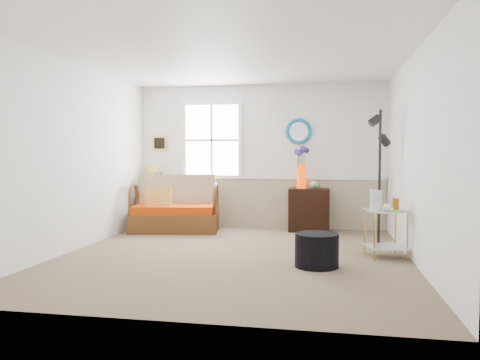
% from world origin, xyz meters
% --- Properties ---
extents(floor, '(4.50, 5.00, 0.01)m').
position_xyz_m(floor, '(0.00, 0.00, 0.00)').
color(floor, '#6D5E4B').
rests_on(floor, ground).
extents(ceiling, '(4.50, 5.00, 0.01)m').
position_xyz_m(ceiling, '(0.00, 0.00, 2.60)').
color(ceiling, white).
rests_on(ceiling, walls).
extents(walls, '(4.51, 5.01, 2.60)m').
position_xyz_m(walls, '(0.00, 0.00, 1.30)').
color(walls, white).
rests_on(walls, floor).
extents(wainscot, '(4.46, 0.02, 0.90)m').
position_xyz_m(wainscot, '(0.00, 2.48, 0.45)').
color(wainscot, tan).
rests_on(wainscot, walls).
extents(chair_rail, '(4.46, 0.04, 0.06)m').
position_xyz_m(chair_rail, '(0.00, 2.47, 0.92)').
color(chair_rail, white).
rests_on(chair_rail, walls).
extents(window, '(1.14, 0.06, 1.44)m').
position_xyz_m(window, '(-0.90, 2.47, 1.60)').
color(window, white).
rests_on(window, walls).
extents(picture, '(0.28, 0.03, 0.28)m').
position_xyz_m(picture, '(-1.92, 2.48, 1.55)').
color(picture, '#C28026').
rests_on(picture, walls).
extents(mirror, '(0.47, 0.07, 0.47)m').
position_xyz_m(mirror, '(0.70, 2.48, 1.75)').
color(mirror, '#1590C0').
rests_on(mirror, walls).
extents(loveseat, '(1.61, 1.07, 0.97)m').
position_xyz_m(loveseat, '(-1.40, 1.79, 0.49)').
color(loveseat, brown).
rests_on(loveseat, floor).
extents(throw_pillow, '(0.45, 0.19, 0.44)m').
position_xyz_m(throw_pillow, '(-1.66, 1.68, 0.54)').
color(throw_pillow, orange).
rests_on(throw_pillow, loveseat).
extents(lamp_stand, '(0.42, 0.42, 0.64)m').
position_xyz_m(lamp_stand, '(-2.04, 2.27, 0.32)').
color(lamp_stand, black).
rests_on(lamp_stand, floor).
extents(table_lamp, '(0.30, 0.30, 0.48)m').
position_xyz_m(table_lamp, '(-2.01, 2.30, 0.88)').
color(table_lamp, '#BD8732').
rests_on(table_lamp, lamp_stand).
extents(potted_plant, '(0.34, 0.38, 0.29)m').
position_xyz_m(potted_plant, '(-1.90, 2.32, 0.78)').
color(potted_plant, '#4B6E38').
rests_on(potted_plant, lamp_stand).
extents(cabinet, '(0.70, 0.45, 0.75)m').
position_xyz_m(cabinet, '(0.90, 2.19, 0.37)').
color(cabinet, black).
rests_on(cabinet, floor).
extents(flower_vase, '(0.27, 0.27, 0.71)m').
position_xyz_m(flower_vase, '(0.77, 2.19, 1.10)').
color(flower_vase, '#ED3E00').
rests_on(flower_vase, cabinet).
extents(side_table, '(0.58, 0.58, 0.62)m').
position_xyz_m(side_table, '(1.95, 0.25, 0.31)').
color(side_table, gold).
rests_on(side_table, floor).
extents(tabletop_items, '(0.55, 0.55, 0.26)m').
position_xyz_m(tabletop_items, '(1.95, 0.25, 0.75)').
color(tabletop_items, silver).
rests_on(tabletop_items, side_table).
extents(floor_lamp, '(0.35, 0.35, 1.98)m').
position_xyz_m(floor_lamp, '(1.95, 1.02, 0.99)').
color(floor_lamp, black).
rests_on(floor_lamp, floor).
extents(ottoman, '(0.67, 0.67, 0.40)m').
position_xyz_m(ottoman, '(1.08, -0.44, 0.20)').
color(ottoman, black).
rests_on(ottoman, floor).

